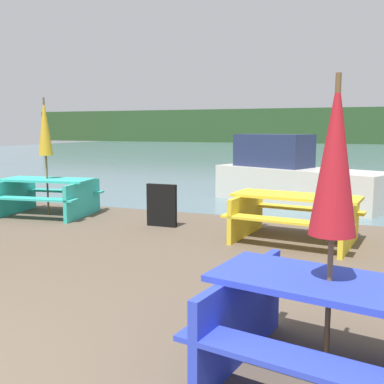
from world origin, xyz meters
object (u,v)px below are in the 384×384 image
at_px(boat, 293,178).
at_px(picnic_table_blue, 328,323).
at_px(picnic_table_yellow, 295,213).
at_px(picnic_table_teal, 48,193).
at_px(signboard, 162,205).
at_px(umbrella_crimson, 335,158).
at_px(umbrella_gold, 45,128).

bearing_deg(boat, picnic_table_blue, -56.14).
height_order(picnic_table_blue, picnic_table_yellow, picnic_table_blue).
distance_m(picnic_table_yellow, picnic_table_teal, 4.93).
relative_size(picnic_table_teal, signboard, 2.60).
bearing_deg(picnic_table_blue, umbrella_crimson, 153.43).
distance_m(umbrella_gold, signboard, 2.91).
bearing_deg(umbrella_gold, picnic_table_blue, -36.95).
height_order(picnic_table_blue, picnic_table_teal, picnic_table_blue).
distance_m(picnic_table_teal, boat, 5.42).
height_order(picnic_table_teal, umbrella_crimson, umbrella_crimson).
bearing_deg(umbrella_gold, picnic_table_teal, 0.00).
bearing_deg(umbrella_crimson, picnic_table_teal, 143.05).
relative_size(picnic_table_yellow, signboard, 2.70).
distance_m(boat, signboard, 3.85).
xyz_separation_m(picnic_table_yellow, boat, (-0.58, 3.66, 0.14)).
distance_m(picnic_table_yellow, boat, 3.71).
relative_size(picnic_table_yellow, umbrella_crimson, 0.99).
bearing_deg(picnic_table_yellow, picnic_table_blue, -78.85).
bearing_deg(picnic_table_teal, boat, 36.93).
relative_size(picnic_table_blue, boat, 0.43).
height_order(umbrella_gold, umbrella_crimson, umbrella_gold).
height_order(picnic_table_blue, signboard, signboard).
distance_m(picnic_table_teal, signboard, 2.57).
distance_m(umbrella_crimson, signboard, 5.28).
bearing_deg(signboard, boat, 62.68).
height_order(boat, signboard, boat).
height_order(umbrella_gold, signboard, umbrella_gold).
bearing_deg(boat, signboard, -93.59).
bearing_deg(umbrella_crimson, signboard, 127.10).
xyz_separation_m(boat, signboard, (-1.76, -3.41, -0.21)).
bearing_deg(boat, umbrella_gold, -119.33).
relative_size(picnic_table_teal, umbrella_crimson, 0.95).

